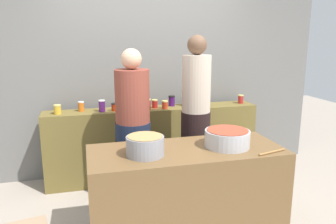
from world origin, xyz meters
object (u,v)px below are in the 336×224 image
object	(u,v)px
preserve_jar_7	(165,105)
preserve_jar_8	(172,101)
preserve_jar_6	(155,104)
preserve_jar_11	(205,101)
preserve_jar_2	(102,106)
preserve_jar_4	(134,102)
preserve_jar_3	(115,107)
preserve_jar_5	(148,104)
preserve_jar_9	(185,100)
preserve_jar_12	(241,99)
preserve_jar_0	(57,109)
cook_in_cap	(196,126)
cooking_pot_left	(145,146)
cooking_pot_center	(227,138)
cook_with_tongs	(133,136)
preserve_jar_1	(81,106)
wooden_spoon	(272,152)
preserve_jar_10	(196,101)

from	to	relation	value
preserve_jar_7	preserve_jar_8	xyz separation A→B (m)	(0.13, 0.14, 0.02)
preserve_jar_6	preserve_jar_11	bearing A→B (deg)	-6.36
preserve_jar_2	preserve_jar_4	distance (m)	0.42
preserve_jar_3	preserve_jar_6	xyz separation A→B (m)	(0.51, 0.05, 0.00)
preserve_jar_2	preserve_jar_5	bearing A→B (deg)	-2.19
preserve_jar_3	preserve_jar_9	xyz separation A→B (m)	(0.92, 0.10, 0.02)
preserve_jar_12	preserve_jar_3	bearing A→B (deg)	-178.16
preserve_jar_0	preserve_jar_7	xyz separation A→B (m)	(1.29, -0.02, -0.00)
preserve_jar_0	preserve_jar_7	distance (m)	1.29
preserve_jar_9	cook_in_cap	size ratio (longest dim) A/B	0.07
cooking_pot_left	cooking_pot_center	bearing A→B (deg)	2.93
preserve_jar_2	preserve_jar_4	world-z (taller)	preserve_jar_4
preserve_jar_6	preserve_jar_11	xyz separation A→B (m)	(0.65, -0.07, 0.02)
preserve_jar_3	cook_with_tongs	xyz separation A→B (m)	(0.14, -0.53, -0.22)
preserve_jar_7	cooking_pot_center	size ratio (longest dim) A/B	0.26
preserve_jar_0	preserve_jar_11	xyz separation A→B (m)	(1.82, -0.02, 0.02)
preserve_jar_0	cooking_pot_left	bearing A→B (deg)	-61.22
preserve_jar_1	preserve_jar_7	bearing A→B (deg)	-5.94
preserve_jar_2	preserve_jar_8	distance (m)	0.91
preserve_jar_9	cook_in_cap	world-z (taller)	cook_in_cap
cooking_pot_left	cook_with_tongs	xyz separation A→B (m)	(0.03, 0.88, -0.17)
wooden_spoon	preserve_jar_4	bearing A→B (deg)	117.41
preserve_jar_8	preserve_jar_7	bearing A→B (deg)	-132.02
preserve_jar_1	preserve_jar_12	bearing A→B (deg)	-0.86
preserve_jar_1	cook_with_tongs	bearing A→B (deg)	-48.96
preserve_jar_2	cook_with_tongs	distance (m)	0.65
preserve_jar_2	cook_with_tongs	xyz separation A→B (m)	(0.29, -0.53, -0.24)
preserve_jar_5	preserve_jar_12	world-z (taller)	preserve_jar_5
preserve_jar_3	preserve_jar_7	distance (m)	0.62
preserve_jar_4	cooking_pot_center	size ratio (longest dim) A/B	0.36
preserve_jar_7	preserve_jar_11	size ratio (longest dim) A/B	0.71
preserve_jar_4	preserve_jar_11	bearing A→B (deg)	-8.93
preserve_jar_4	preserve_jar_6	size ratio (longest dim) A/B	1.36
preserve_jar_4	preserve_jar_10	xyz separation A→B (m)	(0.80, -0.08, -0.01)
preserve_jar_2	preserve_jar_6	xyz separation A→B (m)	(0.66, 0.05, -0.02)
preserve_jar_4	preserve_jar_10	world-z (taller)	preserve_jar_4
preserve_jar_12	cook_with_tongs	size ratio (longest dim) A/B	0.07
preserve_jar_7	cooking_pot_center	world-z (taller)	preserve_jar_7
preserve_jar_7	preserve_jar_0	bearing A→B (deg)	178.91
preserve_jar_7	wooden_spoon	xyz separation A→B (m)	(0.53, -1.60, -0.12)
preserve_jar_8	cooking_pot_center	bearing A→B (deg)	-85.71
cooking_pot_left	cook_in_cap	size ratio (longest dim) A/B	0.17
preserve_jar_10	cook_with_tongs	distance (m)	1.10
cook_with_tongs	preserve_jar_12	bearing A→B (deg)	20.54
preserve_jar_9	preserve_jar_12	size ratio (longest dim) A/B	1.17
preserve_jar_4	wooden_spoon	world-z (taller)	preserve_jar_4
wooden_spoon	cook_with_tongs	bearing A→B (deg)	132.89
preserve_jar_12	cooking_pot_left	size ratio (longest dim) A/B	0.37
preserve_jar_3	preserve_jar_11	world-z (taller)	preserve_jar_11
cook_with_tongs	preserve_jar_1	bearing A→B (deg)	131.04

